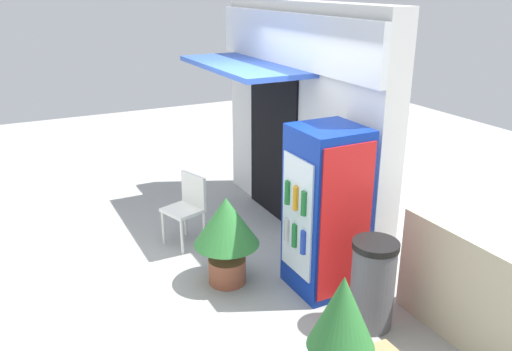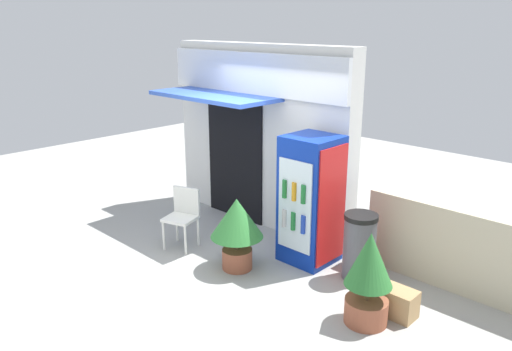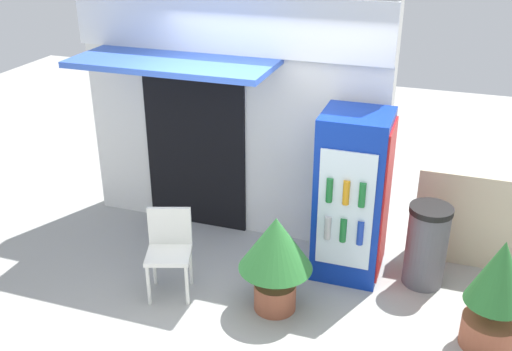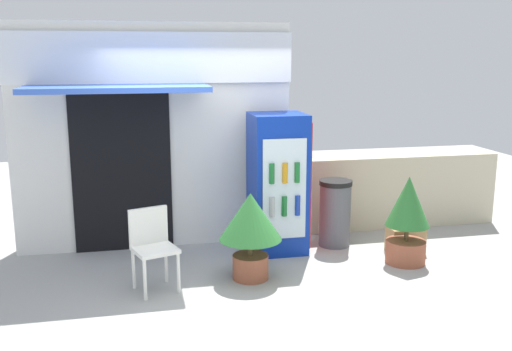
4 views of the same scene
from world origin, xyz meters
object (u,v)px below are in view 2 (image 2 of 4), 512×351
trash_bin (359,246)px  cardboard_box (396,302)px  plastic_chair (183,213)px  potted_plant_near_shop (237,224)px  potted_plant_curbside (369,274)px  drink_cooler (311,200)px

trash_bin → cardboard_box: size_ratio=1.99×
plastic_chair → potted_plant_near_shop: size_ratio=0.88×
plastic_chair → trash_bin: same height
potted_plant_curbside → cardboard_box: size_ratio=2.42×
plastic_chair → drink_cooler: bearing=29.6°
drink_cooler → trash_bin: size_ratio=2.01×
plastic_chair → trash_bin: size_ratio=1.00×
potted_plant_curbside → cardboard_box: potted_plant_curbside is taller
trash_bin → potted_plant_near_shop: bearing=-145.7°
potted_plant_curbside → potted_plant_near_shop: bearing=-177.3°
drink_cooler → potted_plant_near_shop: (-0.53, -0.85, -0.24)m
potted_plant_near_shop → plastic_chair: bearing=-177.7°
drink_cooler → cardboard_box: bearing=-15.2°
drink_cooler → potted_plant_curbside: (1.36, -0.76, -0.28)m
drink_cooler → cardboard_box: (1.53, -0.42, -0.70)m
potted_plant_near_shop → potted_plant_curbside: potted_plant_curbside is taller
drink_cooler → cardboard_box: 1.73m
potted_plant_curbside → trash_bin: (-0.60, 0.79, -0.15)m
potted_plant_near_shop → cardboard_box: (2.06, 0.44, -0.46)m
plastic_chair → potted_plant_near_shop: (1.05, 0.04, 0.12)m
drink_cooler → cardboard_box: size_ratio=4.00×
potted_plant_curbside → drink_cooler: bearing=150.7°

